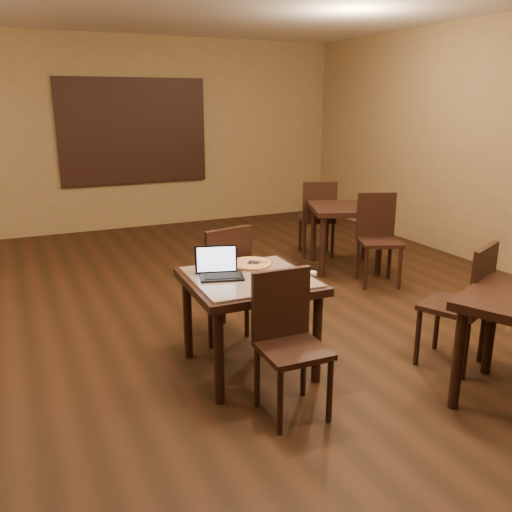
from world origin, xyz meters
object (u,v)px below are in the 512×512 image
laptop (219,269)px  pizza_pan (251,265)px  chair_main_near (288,334)px  other_table_a_chair_near (378,233)px  tiled_table (249,289)px  other_table_a (346,217)px  other_table_c_chair_far (466,299)px  chair_main_far (222,276)px  other_table_a_chair_far (318,214)px

laptop → pizza_pan: 0.35m
chair_main_near → other_table_a_chair_near: size_ratio=0.94×
tiled_table → other_table_a: (2.16, 1.93, -0.00)m
tiled_table → other_table_a_chair_near: size_ratio=0.93×
other_table_a_chair_near → other_table_c_chair_far: (-0.68, -1.99, -0.01)m
chair_main_far → other_table_c_chair_far: chair_main_far is taller
chair_main_near → laptop: 0.79m
other_table_a_chair_far → other_table_a_chair_near: bearing=114.3°
laptop → other_table_a: (2.36, 1.83, -0.16)m
pizza_pan → other_table_a_chair_near: 2.35m
other_table_c_chair_far → tiled_table: bearing=-48.4°
chair_main_near → other_table_c_chair_far: other_table_c_chair_far is taller
chair_main_far → laptop: chair_main_far is taller
other_table_a_chair_near → chair_main_near: bearing=-117.1°
other_table_a_chair_far → other_table_c_chair_far: bearing=100.4°
other_table_a_chair_near → pizza_pan: bearing=-131.0°
tiled_table → chair_main_far: bearing=89.9°
chair_main_near → pizza_pan: chair_main_near is taller
tiled_table → chair_main_near: (0.00, -0.62, -0.12)m
chair_main_far → other_table_a_chair_near: bearing=-173.5°
chair_main_far → other_table_c_chair_far: (1.50, -1.28, -0.01)m
chair_main_near → tiled_table: bearing=91.5°
other_table_a → other_table_a_chair_near: 0.61m
other_table_a_chair_near → other_table_c_chair_far: bearing=-87.5°
chair_main_near → other_table_a_chair_far: size_ratio=0.94×
chair_main_near → other_table_a_chair_near: other_table_a_chair_near is taller
other_table_a_chair_far → chair_main_near: bearing=77.2°
other_table_a → other_table_c_chair_far: (-0.64, -2.59, -0.09)m
tiled_table → chair_main_near: size_ratio=0.98×
tiled_table → other_table_a: size_ratio=0.87×
laptop → other_table_c_chair_far: other_table_c_chair_far is taller
chair_main_far → pizza_pan: (0.10, -0.37, 0.19)m
chair_main_far → other_table_c_chair_far: size_ratio=1.01×
other_table_a → other_table_c_chair_far: size_ratio=1.09×
chair_main_near → other_table_a_chair_far: (2.12, 3.15, 0.03)m
other_table_a → other_table_a_chair_far: other_table_a_chair_far is taller
laptop → pizza_pan: size_ratio=1.09×
tiled_table → chair_main_far: (0.02, 0.61, -0.09)m
pizza_pan → other_table_c_chair_far: size_ratio=0.33×
other_table_a → tiled_table: bearing=-117.0°
chair_main_far → laptop: size_ratio=2.78×
pizza_pan → other_table_a_chair_near: size_ratio=0.33×
chair_main_far → other_table_a_chair_near: size_ratio=1.00×
pizza_pan → other_table_a: bearing=39.7°
chair_main_far → other_table_a_chair_near: other_table_a_chair_near is taller
tiled_table → other_table_a_chair_near: bearing=32.9°
other_table_a → other_table_a_chair_far: bearing=114.3°
laptop → other_table_a: 2.99m
other_table_a_chair_near → other_table_a_chair_far: (-0.06, 1.20, 0.00)m
pizza_pan → laptop: bearing=-156.5°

